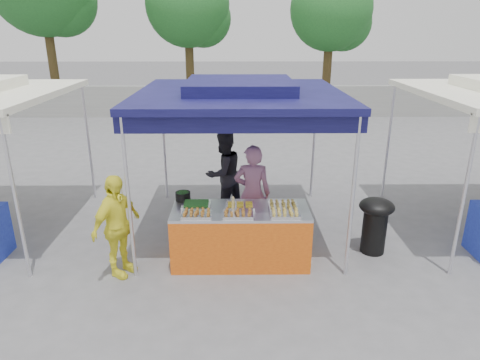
{
  "coord_description": "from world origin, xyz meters",
  "views": [
    {
      "loc": [
        -0.07,
        -5.8,
        3.34
      ],
      "look_at": [
        0.0,
        0.6,
        1.05
      ],
      "focal_mm": 32.0,
      "sensor_mm": 36.0,
      "label": 1
    }
  ],
  "objects_px": {
    "vendor_table": "(240,235)",
    "helper_man": "(224,173)",
    "cooking_pot": "(183,196)",
    "customer_person": "(117,226)",
    "wok_burner": "(375,221)",
    "vendor_woman": "(252,194)"
  },
  "relations": [
    {
      "from": "vendor_table",
      "to": "helper_man",
      "type": "distance_m",
      "value": 1.84
    },
    {
      "from": "cooking_pot",
      "to": "customer_person",
      "type": "bearing_deg",
      "value": -140.91
    },
    {
      "from": "wok_burner",
      "to": "vendor_woman",
      "type": "relative_size",
      "value": 0.55
    },
    {
      "from": "cooking_pot",
      "to": "wok_burner",
      "type": "xyz_separation_m",
      "value": [
        2.95,
        -0.08,
        -0.39
      ]
    },
    {
      "from": "vendor_woman",
      "to": "helper_man",
      "type": "relative_size",
      "value": 1.02
    },
    {
      "from": "helper_man",
      "to": "cooking_pot",
      "type": "bearing_deg",
      "value": 27.0
    },
    {
      "from": "vendor_woman",
      "to": "customer_person",
      "type": "bearing_deg",
      "value": 32.93
    },
    {
      "from": "wok_burner",
      "to": "vendor_woman",
      "type": "height_order",
      "value": "vendor_woman"
    },
    {
      "from": "cooking_pot",
      "to": "wok_burner",
      "type": "distance_m",
      "value": 2.98
    },
    {
      "from": "vendor_woman",
      "to": "cooking_pot",
      "type": "bearing_deg",
      "value": 22.94
    },
    {
      "from": "vendor_woman",
      "to": "vendor_table",
      "type": "bearing_deg",
      "value": 78.6
    },
    {
      "from": "vendor_woman",
      "to": "helper_man",
      "type": "height_order",
      "value": "vendor_woman"
    },
    {
      "from": "helper_man",
      "to": "wok_burner",
      "type": "bearing_deg",
      "value": 106.73
    },
    {
      "from": "vendor_table",
      "to": "cooking_pot",
      "type": "height_order",
      "value": "cooking_pot"
    },
    {
      "from": "wok_burner",
      "to": "vendor_woman",
      "type": "bearing_deg",
      "value": 169.72
    },
    {
      "from": "vendor_table",
      "to": "customer_person",
      "type": "height_order",
      "value": "customer_person"
    },
    {
      "from": "cooking_pot",
      "to": "wok_burner",
      "type": "relative_size",
      "value": 0.25
    },
    {
      "from": "vendor_table",
      "to": "wok_burner",
      "type": "relative_size",
      "value": 2.23
    },
    {
      "from": "helper_man",
      "to": "customer_person",
      "type": "distance_m",
      "value": 2.55
    },
    {
      "from": "vendor_table",
      "to": "customer_person",
      "type": "bearing_deg",
      "value": -168.87
    },
    {
      "from": "cooking_pot",
      "to": "wok_burner",
      "type": "bearing_deg",
      "value": -1.61
    },
    {
      "from": "wok_burner",
      "to": "helper_man",
      "type": "relative_size",
      "value": 0.56
    }
  ]
}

